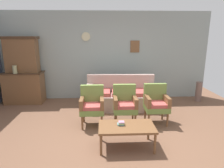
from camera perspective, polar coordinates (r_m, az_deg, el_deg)
ground_plane at (r=4.02m, az=-1.07°, el=-15.59°), size 7.68×7.68×0.00m
wall_back_with_decor at (r=6.15m, az=-1.80°, el=8.15°), size 6.40×0.09×2.70m
side_cabinet at (r=6.39m, az=-24.29°, el=-0.95°), size 1.16×0.55×0.93m
cabinet_upper_hutch at (r=6.31m, az=-24.93°, el=7.91°), size 0.99×0.38×1.03m
vase_on_cabinet at (r=6.17m, az=-26.59°, el=3.81°), size 0.12×0.12×0.23m
floral_couch at (r=5.46m, az=2.64°, el=-3.66°), size 1.94×0.87×0.90m
armchair_near_cabinet at (r=4.38m, az=-5.84°, el=-5.85°), size 0.52×0.49×0.90m
armchair_near_couch_end at (r=4.43m, az=3.78°, el=-5.58°), size 0.52×0.49×0.90m
armchair_row_middle at (r=4.59m, az=12.80°, el=-5.19°), size 0.52×0.49×0.90m
coffee_table at (r=3.58m, az=4.31°, el=-12.73°), size 1.00×0.56×0.42m
book_stack_on_table at (r=3.57m, az=2.66°, el=-11.46°), size 0.12×0.11×0.07m
floor_vase_by_wall at (r=6.58m, az=24.03°, el=-2.02°), size 0.18×0.18×0.60m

